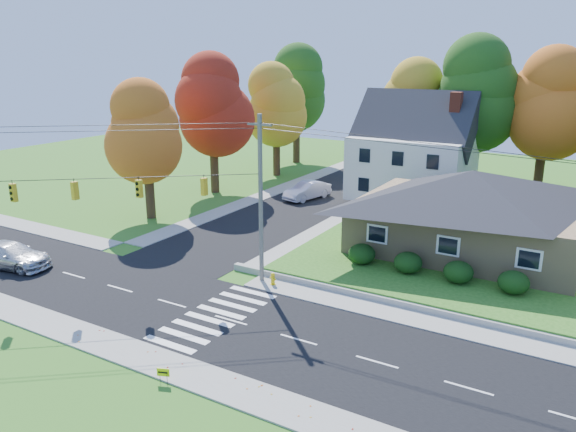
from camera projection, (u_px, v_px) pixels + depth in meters
name	position (u px, v px, depth m)	size (l,w,h in m)	color
ground	(231.00, 321.00, 28.81)	(120.00, 120.00, 0.00)	#3D7923
road_main	(231.00, 320.00, 28.80)	(90.00, 8.00, 0.02)	black
road_cross	(323.00, 196.00, 54.22)	(8.00, 44.00, 0.02)	black
sidewalk_north	(281.00, 287.00, 32.93)	(90.00, 2.00, 0.08)	#9C9A90
sidewalk_south	(164.00, 364.00, 24.66)	(90.00, 2.00, 0.08)	#9C9A90
lawn	(555.00, 244.00, 39.75)	(30.00, 30.00, 0.50)	#3D7923
ranch_house	(470.00, 209.00, 37.22)	(14.60, 10.60, 5.40)	tan
colonial_house	(413.00, 153.00, 50.68)	(10.40, 8.40, 9.60)	silver
hedge_row	(433.00, 267.00, 32.93)	(10.70, 1.70, 1.27)	#163A10
traffic_infrastructure	(241.00, 218.00, 28.57)	(38.10, 10.66, 10.00)	#666059
tree_lot_0	(415.00, 105.00, 55.61)	(6.72, 6.72, 12.51)	#3F2A19
tree_lot_1	(476.00, 95.00, 51.49)	(7.84, 7.84, 14.60)	#3F2A19
tree_lot_2	(548.00, 104.00, 49.56)	(7.28, 7.28, 13.56)	#3F2A19
tree_west_0	(146.00, 132.00, 45.06)	(6.16, 6.16, 11.47)	#3F2A19
tree_west_1	(212.00, 106.00, 53.46)	(7.28, 7.28, 13.56)	#3F2A19
tree_west_2	(276.00, 105.00, 61.43)	(6.72, 6.72, 12.51)	#3F2A19
tree_west_3	(297.00, 89.00, 68.66)	(7.84, 7.84, 14.60)	#3F2A19
silver_sedan	(10.00, 255.00, 35.83)	(2.22, 5.47, 1.59)	silver
white_car	(307.00, 190.00, 52.76)	(1.75, 5.02, 1.65)	#B1AFC3
fire_hydrant	(273.00, 279.00, 33.08)	(0.46, 0.35, 0.80)	#E1BA0C
yard_sign	(163.00, 373.00, 23.21)	(0.52, 0.23, 0.68)	black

